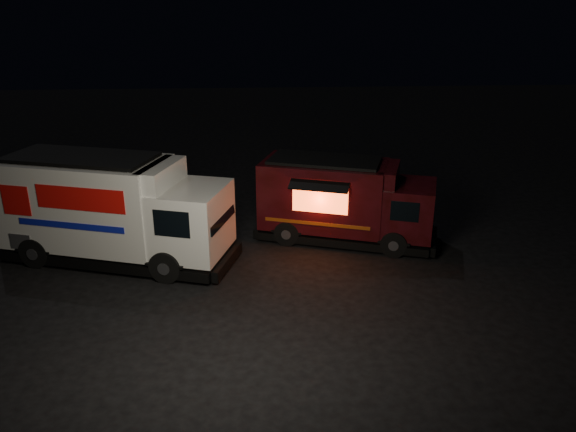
% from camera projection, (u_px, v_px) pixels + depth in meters
% --- Properties ---
extents(ground, '(80.00, 80.00, 0.00)m').
position_uv_depth(ground, '(252.00, 294.00, 15.86)').
color(ground, black).
rests_on(ground, ground).
extents(white_truck, '(7.83, 4.58, 3.36)m').
position_uv_depth(white_truck, '(116.00, 210.00, 17.43)').
color(white_truck, silver).
rests_on(white_truck, ground).
extents(red_truck, '(6.48, 4.06, 2.83)m').
position_uv_depth(red_truck, '(347.00, 201.00, 18.99)').
color(red_truck, '#3B0A12').
rests_on(red_truck, ground).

